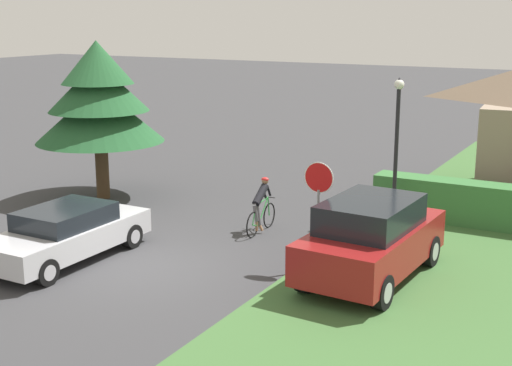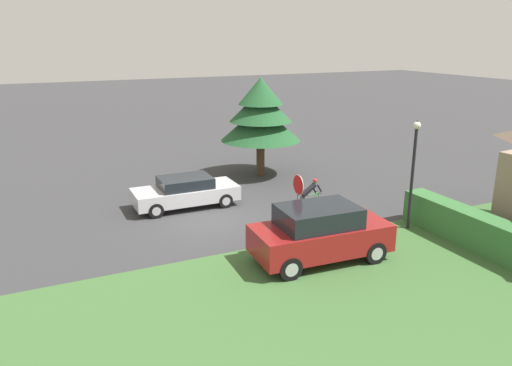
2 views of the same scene
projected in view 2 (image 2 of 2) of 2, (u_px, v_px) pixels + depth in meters
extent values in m
plane|color=#38383A|center=(212.00, 220.00, 20.59)|extent=(140.00, 140.00, 0.00)
cube|color=#BCBCC1|center=(186.00, 194.00, 22.01)|extent=(1.85, 4.57, 0.62)
cube|color=black|center=(185.00, 182.00, 21.85)|extent=(1.63, 2.25, 0.46)
cylinder|color=black|center=(213.00, 191.00, 23.41)|extent=(0.29, 0.64, 0.64)
cylinder|color=#ADADB2|center=(213.00, 191.00, 23.41)|extent=(0.31, 0.37, 0.37)
cylinder|color=black|center=(225.00, 200.00, 22.01)|extent=(0.29, 0.64, 0.64)
cylinder|color=#ADADB2|center=(225.00, 200.00, 22.01)|extent=(0.31, 0.37, 0.37)
cylinder|color=black|center=(147.00, 199.00, 22.16)|extent=(0.29, 0.64, 0.64)
cylinder|color=#ADADB2|center=(147.00, 199.00, 22.16)|extent=(0.31, 0.37, 0.37)
cylinder|color=black|center=(156.00, 210.00, 20.76)|extent=(0.29, 0.64, 0.64)
cylinder|color=#ADADB2|center=(156.00, 210.00, 20.76)|extent=(0.31, 0.37, 0.37)
torus|color=black|center=(298.00, 209.00, 20.86)|extent=(0.07, 0.75, 0.74)
torus|color=black|center=(320.00, 205.00, 21.34)|extent=(0.07, 0.75, 0.74)
cylinder|color=#338C3F|center=(304.00, 204.00, 20.93)|extent=(0.04, 0.19, 0.63)
cylinder|color=#338C3F|center=(312.00, 201.00, 21.10)|extent=(0.07, 0.68, 0.72)
cylinder|color=#338C3F|center=(311.00, 195.00, 20.97)|extent=(0.07, 0.81, 0.11)
cylinder|color=#338C3F|center=(302.00, 209.00, 20.96)|extent=(0.05, 0.36, 0.16)
cylinder|color=#338C3F|center=(300.00, 203.00, 20.84)|extent=(0.04, 0.22, 0.51)
cylinder|color=#338C3F|center=(319.00, 199.00, 21.24)|extent=(0.04, 0.12, 0.58)
cylinder|color=black|center=(318.00, 192.00, 21.14)|extent=(0.44, 0.04, 0.02)
ellipsoid|color=black|center=(302.00, 196.00, 20.80)|extent=(0.09, 0.20, 0.05)
cylinder|color=slate|center=(302.00, 201.00, 20.86)|extent=(0.12, 0.26, 0.53)
cylinder|color=slate|center=(305.00, 202.00, 20.95)|extent=(0.12, 0.26, 0.69)
cylinder|color=#8C6647|center=(303.00, 210.00, 21.01)|extent=(0.08, 0.08, 0.30)
cylinder|color=#8C6647|center=(307.00, 212.00, 21.06)|extent=(0.17, 0.08, 0.21)
cylinder|color=black|center=(309.00, 190.00, 20.87)|extent=(0.25, 0.73, 0.58)
cylinder|color=black|center=(314.00, 189.00, 20.99)|extent=(0.08, 0.26, 0.36)
cylinder|color=black|center=(319.00, 188.00, 21.10)|extent=(0.08, 0.26, 0.36)
sphere|color=#8C6647|center=(315.00, 181.00, 20.91)|extent=(0.19, 0.19, 0.19)
ellipsoid|color=red|center=(315.00, 180.00, 20.89)|extent=(0.22, 0.18, 0.12)
cube|color=maroon|center=(321.00, 238.00, 16.71)|extent=(2.26, 4.71, 0.92)
cube|color=black|center=(318.00, 216.00, 16.44)|extent=(1.92, 2.67, 0.67)
cylinder|color=black|center=(346.00, 233.00, 18.20)|extent=(0.32, 0.78, 0.76)
cylinder|color=#ADADB2|center=(346.00, 233.00, 18.20)|extent=(0.32, 0.46, 0.44)
cylinder|color=black|center=(375.00, 252.00, 16.59)|extent=(0.32, 0.78, 0.76)
cylinder|color=#ADADB2|center=(375.00, 252.00, 16.59)|extent=(0.32, 0.46, 0.44)
cylinder|color=black|center=(267.00, 246.00, 17.07)|extent=(0.32, 0.78, 0.76)
cylinder|color=#ADADB2|center=(267.00, 246.00, 17.07)|extent=(0.32, 0.46, 0.44)
cylinder|color=black|center=(290.00, 268.00, 15.46)|extent=(0.32, 0.78, 0.76)
cylinder|color=#ADADB2|center=(290.00, 268.00, 15.46)|extent=(0.32, 0.46, 0.44)
cylinder|color=gray|center=(297.00, 220.00, 17.73)|extent=(0.07, 0.07, 2.02)
cylinder|color=red|center=(298.00, 185.00, 17.35)|extent=(0.70, 0.04, 0.70)
cylinder|color=silver|center=(298.00, 185.00, 17.35)|extent=(0.74, 0.03, 0.74)
cylinder|color=black|center=(412.00, 180.00, 19.13)|extent=(0.12, 0.12, 3.98)
sphere|color=white|center=(417.00, 125.00, 18.53)|extent=(0.29, 0.29, 0.29)
cone|color=black|center=(417.00, 121.00, 18.49)|extent=(0.17, 0.17, 0.12)
cylinder|color=#4C3823|center=(260.00, 158.00, 26.92)|extent=(0.44, 0.44, 1.94)
cone|color=#23562D|center=(261.00, 123.00, 26.38)|extent=(4.22, 4.22, 1.84)
cone|color=#23562D|center=(261.00, 106.00, 26.12)|extent=(3.29, 3.29, 1.62)
cone|color=#23562D|center=(261.00, 91.00, 25.90)|extent=(2.36, 2.36, 1.40)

